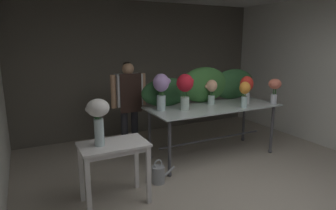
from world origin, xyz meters
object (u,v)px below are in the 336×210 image
at_px(vase_crimson_tulips, 185,88).
at_px(vase_sunset_hydrangea, 245,92).
at_px(side_table_white, 114,152).
at_px(vase_white_roses_tall, 98,115).
at_px(vase_coral_roses, 275,88).
at_px(watering_can, 158,174).
at_px(florist, 129,98).
at_px(vase_lilac_stock, 161,88).
at_px(vase_peach_peonies, 211,90).
at_px(vase_scarlet_anemones, 246,88).
at_px(display_table_glass, 213,113).

bearing_deg(vase_crimson_tulips, vase_sunset_hydrangea, -17.39).
distance_m(side_table_white, vase_white_roses_tall, 0.49).
bearing_deg(vase_coral_roses, vase_crimson_tulips, 169.52).
height_order(vase_crimson_tulips, watering_can, vase_crimson_tulips).
relative_size(florist, vase_crimson_tulips, 2.83).
bearing_deg(vase_lilac_stock, vase_crimson_tulips, -25.40).
height_order(vase_peach_peonies, vase_lilac_stock, vase_lilac_stock).
bearing_deg(vase_lilac_stock, vase_sunset_hydrangea, -19.55).
bearing_deg(vase_peach_peonies, vase_coral_roses, -24.90).
xyz_separation_m(side_table_white, vase_lilac_stock, (1.00, 0.78, 0.58)).
height_order(vase_peach_peonies, vase_scarlet_anemones, vase_scarlet_anemones).
xyz_separation_m(vase_crimson_tulips, vase_white_roses_tall, (-1.48, -0.62, -0.12)).
relative_size(vase_peach_peonies, vase_lilac_stock, 0.74).
bearing_deg(vase_white_roses_tall, watering_can, 13.17).
xyz_separation_m(vase_sunset_hydrangea, vase_lilac_stock, (-1.26, 0.45, 0.09)).
relative_size(side_table_white, vase_lilac_stock, 1.39).
height_order(florist, vase_lilac_stock, florist).
relative_size(vase_crimson_tulips, watering_can, 1.59).
relative_size(vase_crimson_tulips, vase_coral_roses, 1.31).
bearing_deg(watering_can, side_table_white, -163.83).
relative_size(side_table_white, florist, 0.50).
xyz_separation_m(vase_sunset_hydrangea, vase_coral_roses, (0.65, -0.00, 0.02)).
distance_m(display_table_glass, vase_white_roses_tall, 2.18).
bearing_deg(display_table_glass, vase_peach_peonies, 71.14).
relative_size(vase_scarlet_anemones, vase_lilac_stock, 0.83).
bearing_deg(vase_lilac_stock, display_table_glass, -7.95).
xyz_separation_m(florist, vase_sunset_hydrangea, (1.56, -1.08, 0.15)).
height_order(display_table_glass, vase_crimson_tulips, vase_crimson_tulips).
bearing_deg(vase_crimson_tulips, vase_peach_peonies, 14.68).
bearing_deg(vase_peach_peonies, display_table_glass, -108.86).
height_order(florist, vase_sunset_hydrangea, florist).
relative_size(vase_sunset_hydrangea, vase_crimson_tulips, 0.75).
relative_size(display_table_glass, watering_can, 6.22).
xyz_separation_m(display_table_glass, florist, (-1.20, 0.76, 0.23)).
xyz_separation_m(vase_sunset_hydrangea, vase_white_roses_tall, (-2.42, -0.33, -0.02)).
bearing_deg(vase_scarlet_anemones, vase_sunset_hydrangea, -136.00).
relative_size(vase_sunset_hydrangea, vase_coral_roses, 0.98).
bearing_deg(watering_can, vase_lilac_stock, 60.56).
distance_m(vase_sunset_hydrangea, vase_peach_peonies, 0.56).
distance_m(vase_crimson_tulips, vase_coral_roses, 1.61).
height_order(vase_peach_peonies, vase_coral_roses, vase_coral_roses).
relative_size(side_table_white, vase_sunset_hydrangea, 1.87).
bearing_deg(side_table_white, display_table_glass, 19.04).
distance_m(display_table_glass, florist, 1.44).
bearing_deg(display_table_glass, vase_coral_roses, -17.61).
height_order(vase_scarlet_anemones, vase_white_roses_tall, vase_scarlet_anemones).
relative_size(vase_peach_peonies, watering_can, 1.18).
xyz_separation_m(vase_white_roses_tall, watering_can, (0.83, 0.19, -0.98)).
xyz_separation_m(vase_coral_roses, watering_can, (-2.24, -0.13, -1.03)).
height_order(vase_sunset_hydrangea, vase_lilac_stock, vase_lilac_stock).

